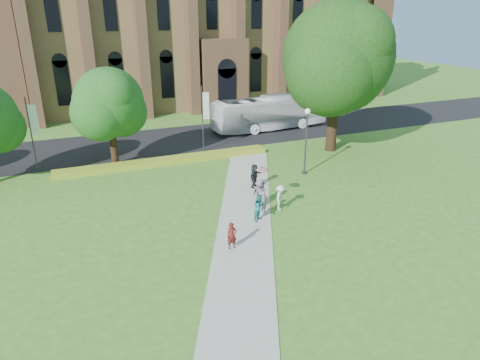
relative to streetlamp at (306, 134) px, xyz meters
name	(u,v)px	position (x,y,z in m)	size (l,w,h in m)	color
ground	(252,226)	(-7.50, -6.50, -3.30)	(160.00, 160.00, 0.00)	#3F691F
road	(170,140)	(-7.50, 13.50, -3.29)	(160.00, 10.00, 0.02)	black
footpath	(245,218)	(-7.50, -5.50, -3.28)	(3.20, 30.00, 0.04)	#B2B2A8
flower_hedge	(166,161)	(-9.50, 6.70, -3.07)	(18.00, 1.40, 0.45)	gold
cathedral	(200,5)	(2.50, 33.23, 9.69)	(52.60, 18.25, 28.00)	brown
streetlamp	(306,134)	(0.00, 0.00, 0.00)	(0.44, 0.44, 5.24)	#38383D
large_tree	(338,57)	(5.50, 4.50, 5.07)	(9.60, 9.60, 13.20)	#332114
street_tree_1	(109,103)	(-13.50, 8.00, 1.93)	(5.60, 5.60, 8.05)	#332114
banner_pole_0	(204,115)	(-5.39, 8.70, 0.09)	(0.70, 0.10, 6.00)	#38383D
banner_pole_1	(32,131)	(-19.39, 8.70, 0.09)	(0.70, 0.10, 6.00)	#38383D
tour_coach	(269,113)	(3.68, 13.59, -1.47)	(3.03, 12.96, 3.61)	silver
pedestrian_0	(232,236)	(-9.60, -8.55, -2.50)	(0.55, 0.36, 1.52)	#561613
pedestrian_1	(260,208)	(-6.80, -6.09, -2.42)	(0.81, 0.63, 1.67)	#177573
pedestrian_2	(280,198)	(-4.91, -5.20, -2.42)	(1.07, 0.62, 1.66)	silver
pedestrian_3	(259,193)	(-5.82, -3.88, -2.48)	(0.91, 0.38, 1.55)	black
pedestrian_4	(260,193)	(-5.88, -4.22, -2.33)	(0.90, 0.59, 1.85)	slate
pedestrian_5	(254,176)	(-4.84, -1.09, -2.38)	(1.62, 0.51, 1.74)	#212328
pedestrian_6	(264,203)	(-6.19, -5.41, -2.49)	(0.56, 0.37, 1.53)	gray
parasol	(262,174)	(-5.70, -4.12, -1.05)	(0.82, 0.82, 0.72)	#D395AF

